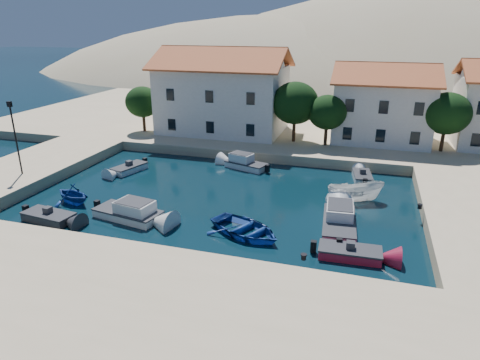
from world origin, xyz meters
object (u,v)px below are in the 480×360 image
object	(u,v)px
building_left	(223,89)
boat_east	(355,201)
rowboat_south	(245,234)
cabin_cruiser_east	(339,221)
building_mid	(383,102)
cabin_cruiser_south	(128,212)
lamppost	(14,131)

from	to	relation	value
building_left	boat_east	size ratio (longest dim) A/B	3.27
rowboat_south	cabin_cruiser_east	xyz separation A→B (m)	(5.87, 2.79, 0.48)
building_left	rowboat_south	bearing A→B (deg)	-67.77
building_mid	cabin_cruiser_south	distance (m)	30.25
lamppost	cabin_cruiser_south	bearing A→B (deg)	-15.55
lamppost	building_left	bearing A→B (deg)	60.10
lamppost	boat_east	bearing A→B (deg)	9.14
rowboat_south	building_left	bearing A→B (deg)	48.28
lamppost	boat_east	distance (m)	28.51
cabin_cruiser_south	rowboat_south	world-z (taller)	cabin_cruiser_south
boat_east	cabin_cruiser_east	bearing A→B (deg)	149.56
building_left	cabin_cruiser_south	size ratio (longest dim) A/B	2.80
building_mid	boat_east	distance (m)	17.43
building_mid	cabin_cruiser_south	xyz separation A→B (m)	(-17.22, -24.42, -4.75)
rowboat_south	cabin_cruiser_east	bearing A→B (deg)	-38.56
building_left	cabin_cruiser_east	size ratio (longest dim) A/B	2.68
building_mid	lamppost	size ratio (longest dim) A/B	1.69
lamppost	cabin_cruiser_south	world-z (taller)	lamppost
building_mid	lamppost	xyz separation A→B (m)	(-29.50, -21.00, -0.47)
building_left	boat_east	distance (m)	23.25
rowboat_south	boat_east	world-z (taller)	boat_east
building_mid	cabin_cruiser_east	xyz separation A→B (m)	(-2.56, -21.61, -4.75)
cabin_cruiser_south	rowboat_south	xyz separation A→B (m)	(8.79, 0.01, -0.48)
building_mid	cabin_cruiser_east	size ratio (longest dim) A/B	1.92
rowboat_south	building_mid	bearing A→B (deg)	6.98
building_mid	lamppost	distance (m)	36.21
rowboat_south	cabin_cruiser_east	distance (m)	6.52
rowboat_south	boat_east	xyz separation A→B (m)	(6.69, 7.86, 0.00)
cabin_cruiser_south	cabin_cruiser_east	bearing A→B (deg)	20.55
cabin_cruiser_south	rowboat_south	bearing A→B (deg)	9.83
cabin_cruiser_south	cabin_cruiser_east	xyz separation A→B (m)	(14.66, 2.80, 0.00)
building_mid	cabin_cruiser_east	distance (m)	22.28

